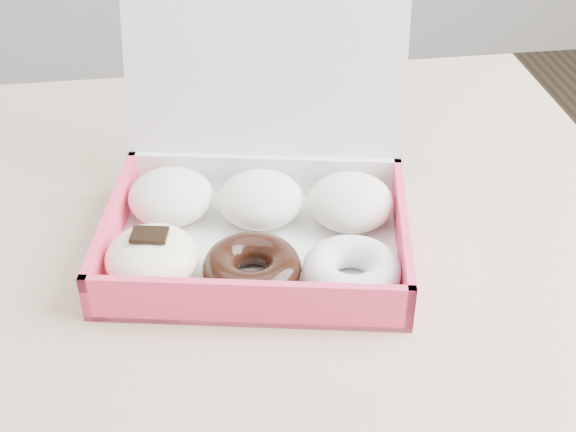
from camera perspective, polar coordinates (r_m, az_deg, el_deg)
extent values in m
cube|color=tan|center=(0.77, -17.15, -5.17)|extent=(1.20, 0.80, 0.04)
cylinder|color=tan|center=(1.33, 11.74, -5.55)|extent=(0.05, 0.05, 0.71)
cube|color=white|center=(0.75, -2.23, -2.47)|extent=(0.31, 0.25, 0.01)
cube|color=#FF3B65|center=(0.66, -2.96, -6.26)|extent=(0.27, 0.06, 0.05)
cube|color=white|center=(0.81, -1.70, 2.83)|extent=(0.27, 0.06, 0.05)
cube|color=#FF3B65|center=(0.76, -12.36, -0.90)|extent=(0.05, 0.20, 0.05)
cube|color=#FF3B65|center=(0.74, 8.13, -1.54)|extent=(0.05, 0.20, 0.05)
cube|color=white|center=(0.79, -1.68, 8.34)|extent=(0.28, 0.10, 0.20)
ellipsoid|color=silver|center=(0.78, -8.33, 1.38)|extent=(0.10, 0.10, 0.05)
ellipsoid|color=silver|center=(0.77, -1.98, 1.21)|extent=(0.10, 0.10, 0.05)
ellipsoid|color=silver|center=(0.77, 4.48, 1.02)|extent=(0.10, 0.10, 0.05)
ellipsoid|color=#FFF7C6|center=(0.71, -9.63, -2.94)|extent=(0.10, 0.10, 0.05)
cube|color=black|center=(0.69, -9.83, -1.32)|extent=(0.03, 0.03, 0.00)
torus|color=black|center=(0.70, -2.58, -3.71)|extent=(0.10, 0.10, 0.03)
torus|color=white|center=(0.70, 4.55, -3.93)|extent=(0.10, 0.10, 0.03)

